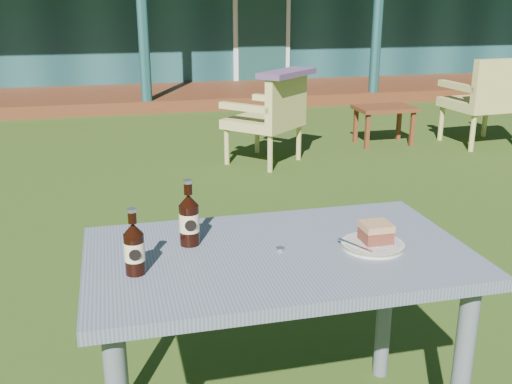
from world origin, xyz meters
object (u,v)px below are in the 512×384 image
object	(u,v)px
cake_slice	(376,232)
cafe_table	(278,280)
armchair_right	(488,97)
cola_bottle_far	(134,248)
armchair_left	(271,114)
side_table	(385,112)
cola_bottle_near	(189,219)
plate	(373,245)

from	to	relation	value
cake_slice	cafe_table	bearing A→B (deg)	174.84
cafe_table	armchair_right	bearing A→B (deg)	48.45
cola_bottle_far	cake_slice	bearing A→B (deg)	2.07
armchair_left	side_table	distance (m)	1.42
cake_slice	side_table	bearing A→B (deg)	63.97
armchair_left	cola_bottle_near	bearing A→B (deg)	-109.26
armchair_left	plate	bearing A→B (deg)	-100.01
armchair_left	cake_slice	bearing A→B (deg)	-99.82
cafe_table	armchair_left	xyz separation A→B (m)	(0.93, 3.55, -0.16)
cafe_table	cake_slice	distance (m)	0.35
cake_slice	armchair_right	distance (m)	4.76
cola_bottle_far	side_table	size ratio (longest dim) A/B	0.33
cola_bottle_near	cola_bottle_far	bearing A→B (deg)	-135.84
cake_slice	armchair_left	distance (m)	3.64
cola_bottle_near	cake_slice	bearing A→B (deg)	-14.39
cake_slice	cola_bottle_near	size ratio (longest dim) A/B	0.42
plate	side_table	distance (m)	4.51
plate	armchair_left	distance (m)	3.66
plate	armchair_left	xyz separation A→B (m)	(0.63, 3.59, -0.27)
side_table	armchair_left	bearing A→B (deg)	-161.75
cafe_table	cola_bottle_far	xyz separation A→B (m)	(-0.45, -0.06, 0.18)
cafe_table	side_table	bearing A→B (deg)	60.29
cafe_table	plate	bearing A→B (deg)	-7.83
side_table	cola_bottle_near	bearing A→B (deg)	-123.28
armchair_right	armchair_left	bearing A→B (deg)	-176.44
cola_bottle_near	cafe_table	bearing A→B (deg)	-24.46
cake_slice	cola_bottle_near	bearing A→B (deg)	165.61
cake_slice	side_table	size ratio (longest dim) A/B	0.15
cola_bottle_near	armchair_right	world-z (taller)	cola_bottle_near
cola_bottle_far	cola_bottle_near	bearing A→B (deg)	44.16
cafe_table	cola_bottle_near	xyz separation A→B (m)	(-0.26, 0.12, 0.19)
plate	armchair_right	bearing A→B (deg)	51.47
cola_bottle_far	armchair_left	xyz separation A→B (m)	(1.38, 3.61, -0.34)
plate	side_table	xyz separation A→B (m)	(1.98, 4.03, -0.39)
plate	armchair_left	size ratio (longest dim) A/B	0.25
plate	armchair_right	world-z (taller)	armchair_right
cake_slice	cola_bottle_near	xyz separation A→B (m)	(-0.58, 0.15, 0.04)
armchair_right	cola_bottle_far	bearing A→B (deg)	-134.77
cafe_table	cola_bottle_far	bearing A→B (deg)	-172.85
cafe_table	cake_slice	size ratio (longest dim) A/B	13.04
plate	cola_bottle_far	size ratio (longest dim) A/B	1.03
plate	armchair_right	xyz separation A→B (m)	(2.97, 3.74, -0.22)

